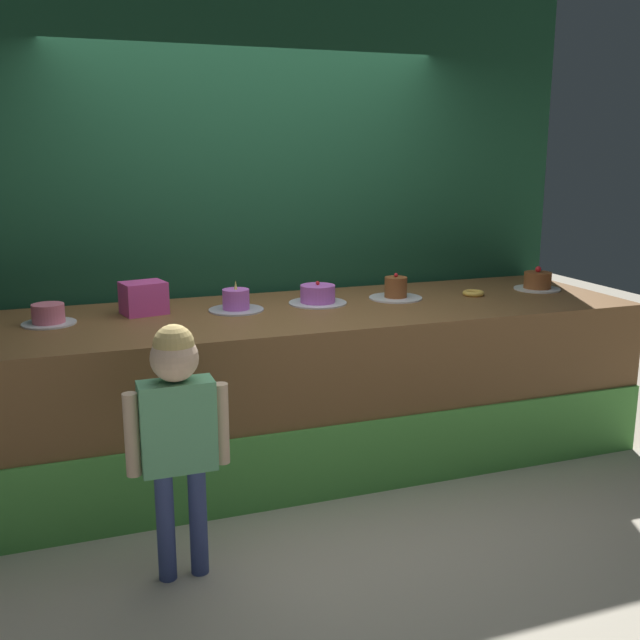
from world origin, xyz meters
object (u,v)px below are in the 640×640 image
Objects in this scene: cake_left at (48,315)px; cake_right at (396,290)px; donut at (473,293)px; cake_center_left at (236,302)px; cake_far_right at (537,282)px; child_figure at (177,418)px; cake_center_right at (318,295)px; pink_box at (144,298)px.

cake_right is (2.08, -0.00, 0.00)m from cake_left.
donut is 1.57m from cake_center_left.
cake_left is at bearing 179.63° from cake_center_left.
cake_far_right reaches higher than donut.
donut is at bearing -175.72° from cake_far_right.
cake_left is at bearing 113.21° from child_figure.
child_figure is at bearing -66.79° from cake_left.
cake_center_right reaches higher than donut.
cake_right is at bearing 171.05° from donut.
cake_center_right is (1.04, -0.07, -0.04)m from pink_box.
cake_far_right is at bearing 23.08° from child_figure.
donut is at bearing -5.61° from cake_center_right.
pink_box is 1.72× the size of donut.
cake_center_left reaches higher than cake_center_right.
cake_far_right is at bearing 4.28° from donut.
pink_box is at bearing 177.03° from cake_far_right.
cake_right is at bearing 36.25° from child_figure.
donut is 0.39× the size of cake_center_right.
cake_far_right is (2.63, 1.12, 0.25)m from child_figure.
cake_far_right is (1.56, -0.06, 0.00)m from cake_center_right.
donut is at bearing -1.82° from cake_left.
child_figure reaches higher than cake_left.
cake_center_left reaches higher than cake_left.
child_figure is 3.77× the size of cake_far_right.
child_figure is 3.43× the size of cake_right.
child_figure reaches higher than cake_far_right.
cake_left is 0.89× the size of cake_center_left.
cake_right is at bearing -2.24° from cake_center_right.
donut is 0.43× the size of cake_center_left.
pink_box is at bearing 9.94° from cake_left.
donut is 0.45× the size of cake_far_right.
child_figure is at bearing -115.15° from cake_center_left.
donut is 1.05m from cake_center_right.
cake_left is at bearing 178.18° from donut.
cake_right reaches higher than cake_center_right.
cake_center_left is 0.96× the size of cake_right.
child_figure is at bearing -152.84° from donut.
child_figure is 1.29m from cake_left.
cake_right is 1.10× the size of cake_far_right.
child_figure reaches higher than pink_box.
pink_box reaches higher than cake_left.
donut is at bearing -2.79° from cake_center_left.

